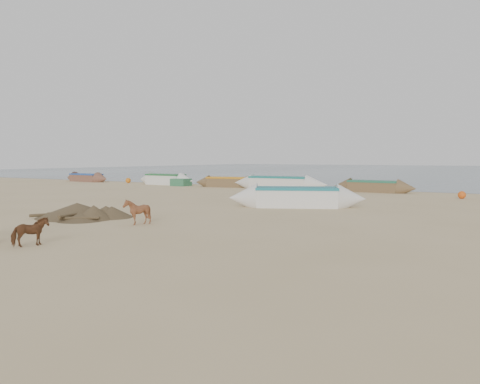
% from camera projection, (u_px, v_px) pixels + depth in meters
% --- Properties ---
extents(ground, '(140.00, 140.00, 0.00)m').
position_uv_depth(ground, '(177.00, 231.00, 14.83)').
color(ground, tan).
rests_on(ground, ground).
extents(sea, '(160.00, 160.00, 0.00)m').
position_uv_depth(sea, '(455.00, 171.00, 85.48)').
color(sea, slate).
rests_on(sea, ground).
extents(calf_front, '(1.08, 1.05, 0.92)m').
position_uv_depth(calf_front, '(137.00, 212.00, 16.26)').
color(calf_front, brown).
rests_on(calf_front, ground).
extents(calf_right, '(0.66, 0.77, 0.76)m').
position_uv_depth(calf_right, '(31.00, 232.00, 12.27)').
color(calf_right, brown).
rests_on(calf_right, ground).
extents(near_canoe, '(6.46, 4.00, 0.95)m').
position_uv_depth(near_canoe, '(297.00, 197.00, 22.11)').
color(near_canoe, silver).
rests_on(near_canoe, ground).
extents(debris_pile, '(3.63, 3.63, 0.56)m').
position_uv_depth(debris_pile, '(77.00, 210.00, 18.40)').
color(debris_pile, brown).
rests_on(debris_pile, ground).
extents(waterline_canoes, '(60.91, 3.58, 0.97)m').
position_uv_depth(waterline_canoes, '(348.00, 185.00, 32.60)').
color(waterline_canoes, brown).
rests_on(waterline_canoes, ground).
extents(beach_clutter, '(44.50, 5.55, 0.64)m').
position_uv_depth(beach_clutter, '(418.00, 189.00, 30.42)').
color(beach_clutter, '#2F6945').
rests_on(beach_clutter, ground).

